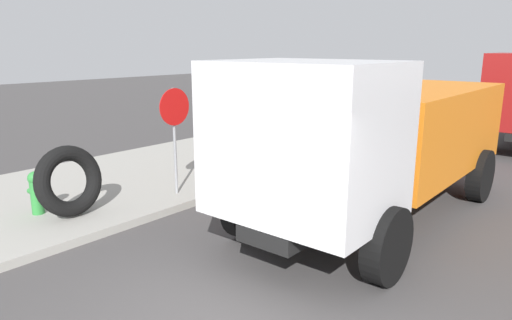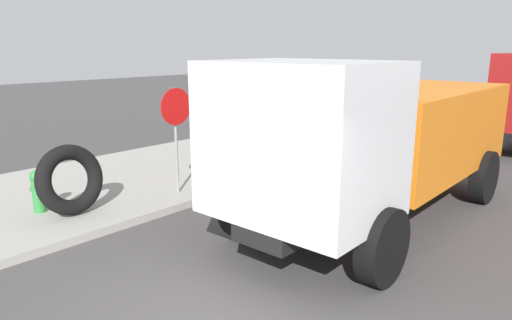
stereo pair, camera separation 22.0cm
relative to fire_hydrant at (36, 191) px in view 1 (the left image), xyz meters
name	(u,v)px [view 1 (the left image)]	position (x,y,z in m)	size (l,w,h in m)	color
fire_hydrant	(36,191)	(0.00, 0.00, 0.00)	(0.25, 0.57, 0.81)	#2D8438
loose_tire	(69,181)	(0.35, -0.58, 0.23)	(1.30, 1.30, 0.28)	black
stop_sign	(175,121)	(2.49, -1.03, 1.11)	(0.76, 0.08, 2.23)	gray
dump_truck_orange	(376,136)	(4.11, -4.70, 1.03)	(7.03, 2.86, 3.00)	orange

